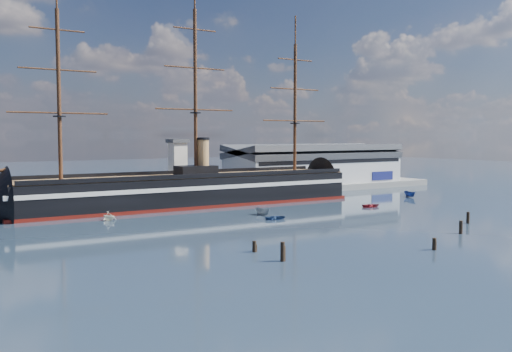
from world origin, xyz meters
TOP-DOWN VIEW (x-y plane):
  - ground at (0.00, 40.00)m, footprint 600.00×600.00m
  - quay at (10.00, 76.00)m, footprint 180.00×18.00m
  - warehouse at (58.00, 80.00)m, footprint 63.00×21.00m
  - quay_tower at (3.00, 73.00)m, footprint 5.00×5.00m
  - warship at (-1.91, 60.00)m, footprint 113.14×19.26m
  - motorboat_b at (4.43, 28.42)m, footprint 1.81×3.04m
  - motorboat_c at (5.87, 35.51)m, footprint 5.40×2.57m
  - motorboat_d at (-25.92, 46.89)m, footprint 6.42×4.16m
  - motorboat_e at (36.79, 32.21)m, footprint 1.76×3.14m
  - motorboat_f at (62.83, 42.55)m, footprint 5.97×3.29m
  - piling_near_left at (-18.54, -5.21)m, footprint 0.64×0.64m
  - piling_near_mid at (6.14, -11.96)m, footprint 0.64×0.64m
  - piling_near_right at (22.16, -4.96)m, footprint 0.64×0.64m
  - piling_far_right at (34.03, 2.11)m, footprint 0.64×0.64m
  - piling_extra at (-18.29, 2.49)m, footprint 0.64×0.64m

SIDE VIEW (x-z plane):
  - ground at x=0.00m, z-range 0.00..0.00m
  - quay at x=10.00m, z-range -1.00..1.00m
  - motorboat_b at x=4.43m, z-range -0.66..0.66m
  - motorboat_c at x=5.87m, z-range -1.04..1.04m
  - motorboat_d at x=-25.92m, z-range -1.09..1.09m
  - motorboat_e at x=36.79m, z-range -0.69..0.69m
  - motorboat_f at x=62.83m, z-range -1.13..1.13m
  - piling_near_left at x=-18.54m, z-range -1.76..1.76m
  - piling_near_mid at x=6.14m, z-range -1.31..1.31m
  - piling_near_right at x=22.16m, z-range -1.58..1.58m
  - piling_far_right at x=34.03m, z-range -1.53..1.53m
  - piling_extra at x=-18.29m, z-range -1.22..1.22m
  - warship at x=-1.91m, z-range -22.93..31.01m
  - warehouse at x=58.00m, z-range 2.18..13.78m
  - quay_tower at x=3.00m, z-range 2.25..17.25m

